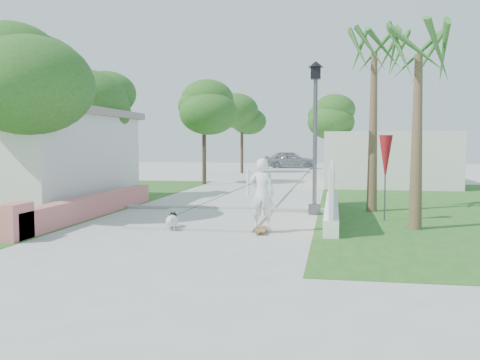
% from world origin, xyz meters
% --- Properties ---
extents(ground, '(90.00, 90.00, 0.00)m').
position_xyz_m(ground, '(0.00, 0.00, 0.00)').
color(ground, '#B7B7B2').
rests_on(ground, ground).
extents(path_strip, '(3.20, 36.00, 0.06)m').
position_xyz_m(path_strip, '(0.00, 20.00, 0.03)').
color(path_strip, '#B7B7B2').
rests_on(path_strip, ground).
extents(curb, '(6.50, 0.25, 0.10)m').
position_xyz_m(curb, '(0.00, 6.00, 0.05)').
color(curb, '#999993').
rests_on(curb, ground).
extents(grass_left, '(8.00, 20.00, 0.01)m').
position_xyz_m(grass_left, '(-7.00, 8.00, 0.01)').
color(grass_left, '#215D1D').
rests_on(grass_left, ground).
extents(grass_right, '(8.00, 20.00, 0.01)m').
position_xyz_m(grass_right, '(7.00, 8.00, 0.01)').
color(grass_right, '#215D1D').
rests_on(grass_right, ground).
extents(pink_wall, '(0.45, 8.20, 0.80)m').
position_xyz_m(pink_wall, '(-3.30, 3.55, 0.31)').
color(pink_wall, '#C56A65').
rests_on(pink_wall, ground).
extents(lattice_fence, '(0.35, 7.00, 1.50)m').
position_xyz_m(lattice_fence, '(3.40, 5.00, 0.54)').
color(lattice_fence, white).
rests_on(lattice_fence, ground).
extents(building_right, '(6.00, 8.00, 2.60)m').
position_xyz_m(building_right, '(6.00, 18.00, 1.30)').
color(building_right, silver).
rests_on(building_right, ground).
extents(street_lamp, '(0.44, 0.44, 4.44)m').
position_xyz_m(street_lamp, '(2.90, 5.50, 2.43)').
color(street_lamp, '#59595E').
rests_on(street_lamp, ground).
extents(bollard, '(0.14, 0.14, 1.09)m').
position_xyz_m(bollard, '(0.20, 10.00, 0.58)').
color(bollard, white).
rests_on(bollard, ground).
extents(patio_umbrella, '(0.36, 0.36, 2.30)m').
position_xyz_m(patio_umbrella, '(4.80, 4.50, 1.69)').
color(patio_umbrella, '#59595E').
rests_on(patio_umbrella, ground).
extents(tree_left_near, '(3.60, 3.60, 5.28)m').
position_xyz_m(tree_left_near, '(-4.48, 2.98, 3.82)').
color(tree_left_near, '#4C3826').
rests_on(tree_left_near, ground).
extents(tree_left_mid, '(3.20, 3.20, 4.85)m').
position_xyz_m(tree_left_mid, '(-5.48, 8.48, 3.50)').
color(tree_left_mid, '#4C3826').
rests_on(tree_left_mid, ground).
extents(tree_path_left, '(3.40, 3.40, 5.23)m').
position_xyz_m(tree_path_left, '(-2.98, 15.98, 3.82)').
color(tree_path_left, '#4C3826').
rests_on(tree_path_left, ground).
extents(tree_path_right, '(3.00, 3.00, 4.79)m').
position_xyz_m(tree_path_right, '(3.22, 19.98, 3.49)').
color(tree_path_right, '#4C3826').
rests_on(tree_path_right, ground).
extents(tree_path_far, '(3.20, 3.20, 5.17)m').
position_xyz_m(tree_path_far, '(-2.78, 25.98, 3.82)').
color(tree_path_far, '#4C3826').
rests_on(tree_path_far, ground).
extents(palm_far, '(1.80, 1.80, 5.30)m').
position_xyz_m(palm_far, '(4.60, 6.50, 4.48)').
color(palm_far, brown).
rests_on(palm_far, ground).
extents(palm_near, '(1.80, 1.80, 4.70)m').
position_xyz_m(palm_near, '(5.40, 3.20, 3.95)').
color(palm_near, brown).
rests_on(palm_near, ground).
extents(skateboarder, '(2.47, 0.85, 1.74)m').
position_xyz_m(skateboarder, '(1.33, 2.12, 0.84)').
color(skateboarder, olive).
rests_on(skateboarder, ground).
extents(dog, '(0.36, 0.62, 0.43)m').
position_xyz_m(dog, '(-0.37, 2.10, 0.23)').
color(dog, silver).
rests_on(dog, ground).
extents(parked_car, '(4.36, 2.02, 1.45)m').
position_xyz_m(parked_car, '(-0.06, 33.09, 0.72)').
color(parked_car, '#A0A3A7').
rests_on(parked_car, ground).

